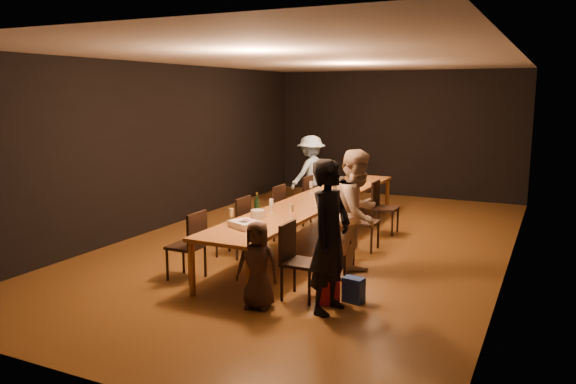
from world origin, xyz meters
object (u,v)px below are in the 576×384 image
at_px(chair_right_0, 302,262).
at_px(chair_left_0, 186,245).
at_px(chair_right_1, 337,239).
at_px(man_blue, 311,173).
at_px(woman_tan, 357,213).
at_px(woman_birthday, 330,237).
at_px(plate_stack, 258,214).
at_px(chair_right_2, 364,221).
at_px(birthday_cake, 245,224).
at_px(ice_bucket, 339,184).
at_px(chair_left_3, 299,200).
at_px(champagne_bottle, 257,203).
at_px(chair_right_3, 386,208).
at_px(child, 258,265).
at_px(table, 315,202).
at_px(chair_left_1, 233,226).
at_px(chair_left_2, 269,212).

bearing_deg(chair_right_0, chair_left_0, -90.00).
distance_m(chair_right_1, man_blue, 4.20).
xyz_separation_m(chair_right_0, woman_tan, (0.30, 1.15, 0.40)).
distance_m(chair_left_0, woman_birthday, 2.19).
bearing_deg(plate_stack, chair_right_2, 57.93).
height_order(birthday_cake, ice_bucket, ice_bucket).
xyz_separation_m(chair_left_3, champagne_bottle, (0.50, -2.54, 0.44)).
distance_m(chair_right_2, woman_birthday, 2.68).
bearing_deg(chair_right_3, child, -4.81).
relative_size(chair_right_3, chair_left_0, 1.00).
bearing_deg(chair_left_3, table, -144.69).
bearing_deg(child, chair_left_0, 150.52).
distance_m(table, chair_right_3, 1.49).
bearing_deg(woman_tan, plate_stack, 117.33).
bearing_deg(chair_left_1, chair_left_2, 0.00).
xyz_separation_m(chair_left_2, man_blue, (-0.30, 2.47, 0.33)).
distance_m(chair_right_0, chair_right_1, 1.20).
height_order(child, birthday_cake, child).
xyz_separation_m(chair_left_0, child, (1.36, -0.48, 0.05)).
relative_size(chair_right_3, plate_stack, 4.62).
xyz_separation_m(chair_left_2, woman_birthday, (2.14, -2.61, 0.41)).
distance_m(chair_right_1, plate_stack, 1.16).
bearing_deg(woman_tan, chair_left_0, 131.02).
xyz_separation_m(chair_right_0, chair_left_3, (-1.70, 3.60, 0.00)).
bearing_deg(table, plate_stack, -96.07).
xyz_separation_m(chair_left_2, birthday_cake, (0.80, -2.20, 0.33)).
xyz_separation_m(chair_right_2, plate_stack, (-1.02, -1.63, 0.34)).
relative_size(chair_right_0, ice_bucket, 3.87).
distance_m(chair_right_0, man_blue, 5.28).
bearing_deg(chair_left_0, chair_right_3, -25.28).
xyz_separation_m(chair_left_2, chair_left_3, (0.00, 1.20, 0.00)).
height_order(woman_birthday, child, woman_birthday).
xyz_separation_m(chair_left_3, woman_birthday, (2.14, -3.81, 0.41)).
height_order(child, champagne_bottle, champagne_bottle).
distance_m(chair_right_3, man_blue, 2.39).
relative_size(chair_right_1, birthday_cake, 2.01).
relative_size(chair_left_1, woman_birthday, 0.53).
relative_size(chair_left_1, woman_tan, 0.54).
bearing_deg(birthday_cake, ice_bucket, 112.32).
xyz_separation_m(chair_right_3, chair_left_0, (-1.70, -3.60, 0.00)).
xyz_separation_m(chair_right_1, woman_birthday, (0.44, -1.41, 0.41)).
bearing_deg(ice_bucket, chair_left_3, 165.02).
bearing_deg(chair_left_2, woman_tan, -121.96).
bearing_deg(chair_left_0, plate_stack, -41.43).
relative_size(child, birthday_cake, 2.23).
relative_size(table, chair_left_1, 6.45).
relative_size(chair_right_0, plate_stack, 4.62).
relative_size(chair_left_2, man_blue, 0.59).
height_order(chair_right_1, plate_stack, chair_right_1).
distance_m(chair_right_0, chair_right_2, 2.40).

